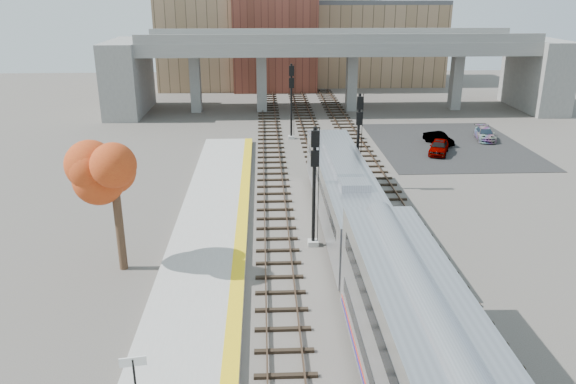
# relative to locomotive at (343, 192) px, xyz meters

# --- Properties ---
(ground) EXTENTS (160.00, 160.00, 0.00)m
(ground) POSITION_rel_locomotive_xyz_m (-1.00, -8.96, -2.28)
(ground) COLOR #47423D
(ground) RESTS_ON ground
(platform) EXTENTS (4.50, 60.00, 0.35)m
(platform) POSITION_rel_locomotive_xyz_m (-8.25, -8.96, -2.10)
(platform) COLOR #9E9E99
(platform) RESTS_ON ground
(yellow_strip) EXTENTS (0.70, 60.00, 0.01)m
(yellow_strip) POSITION_rel_locomotive_xyz_m (-6.35, -8.96, -1.92)
(yellow_strip) COLOR yellow
(yellow_strip) RESTS_ON platform
(tracks) EXTENTS (10.70, 95.00, 0.25)m
(tracks) POSITION_rel_locomotive_xyz_m (-0.07, 3.54, -2.20)
(tracks) COLOR black
(tracks) RESTS_ON ground
(overpass) EXTENTS (54.00, 12.00, 9.50)m
(overpass) POSITION_rel_locomotive_xyz_m (3.92, 36.04, 3.53)
(overpass) COLOR slate
(overpass) RESTS_ON ground
(buildings_far) EXTENTS (43.00, 21.00, 20.60)m
(buildings_far) POSITION_rel_locomotive_xyz_m (0.26, 57.61, 5.60)
(buildings_far) COLOR #A17E5D
(buildings_far) RESTS_ON ground
(parking_lot) EXTENTS (14.00, 18.00, 0.04)m
(parking_lot) POSITION_rel_locomotive_xyz_m (13.00, 19.04, -2.26)
(parking_lot) COLOR black
(parking_lot) RESTS_ON ground
(locomotive) EXTENTS (3.02, 19.05, 4.10)m
(locomotive) POSITION_rel_locomotive_xyz_m (0.00, 0.00, 0.00)
(locomotive) COLOR #A8AAB2
(locomotive) RESTS_ON ground
(signal_mast_near) EXTENTS (0.60, 0.64, 7.10)m
(signal_mast_near) POSITION_rel_locomotive_xyz_m (-2.10, -2.89, 1.26)
(signal_mast_near) COLOR #9E9E99
(signal_mast_near) RESTS_ON ground
(signal_mast_mid) EXTENTS (0.60, 0.64, 7.17)m
(signal_mast_mid) POSITION_rel_locomotive_xyz_m (2.00, 6.84, 1.30)
(signal_mast_mid) COLOR #9E9E99
(signal_mast_mid) RESTS_ON ground
(signal_mast_far) EXTENTS (0.60, 0.64, 7.42)m
(signal_mast_far) POSITION_rel_locomotive_xyz_m (-2.10, 22.08, 1.47)
(signal_mast_far) COLOR #9E9E99
(signal_mast_far) RESTS_ON ground
(station_sign) EXTENTS (0.90, 0.18, 2.27)m
(station_sign) POSITION_rel_locomotive_xyz_m (-9.41, -16.75, -0.30)
(station_sign) COLOR black
(station_sign) RESTS_ON platform
(tree) EXTENTS (3.60, 3.60, 7.61)m
(tree) POSITION_rel_locomotive_xyz_m (-12.54, -5.26, 3.37)
(tree) COLOR #382619
(tree) RESTS_ON ground
(car_a) EXTENTS (2.93, 4.18, 1.32)m
(car_a) POSITION_rel_locomotive_xyz_m (11.00, 15.89, -1.58)
(car_a) COLOR #99999E
(car_a) RESTS_ON parking_lot
(car_b) EXTENTS (2.35, 3.68, 1.15)m
(car_b) POSITION_rel_locomotive_xyz_m (11.99, 19.20, -1.66)
(car_b) COLOR #99999E
(car_b) RESTS_ON parking_lot
(car_c) EXTENTS (2.33, 4.29, 1.18)m
(car_c) POSITION_rel_locomotive_xyz_m (17.09, 20.70, -1.65)
(car_c) COLOR #99999E
(car_c) RESTS_ON parking_lot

